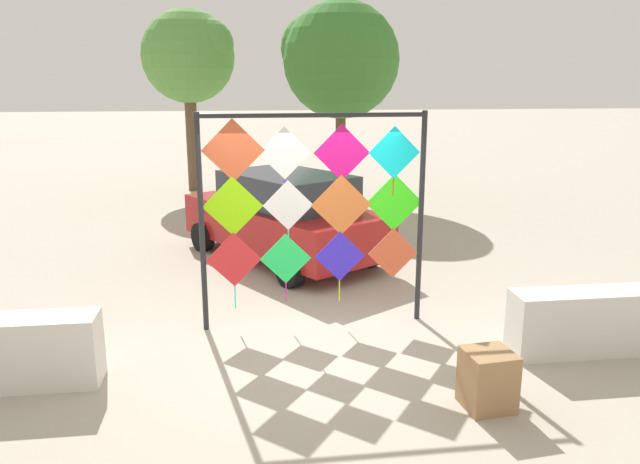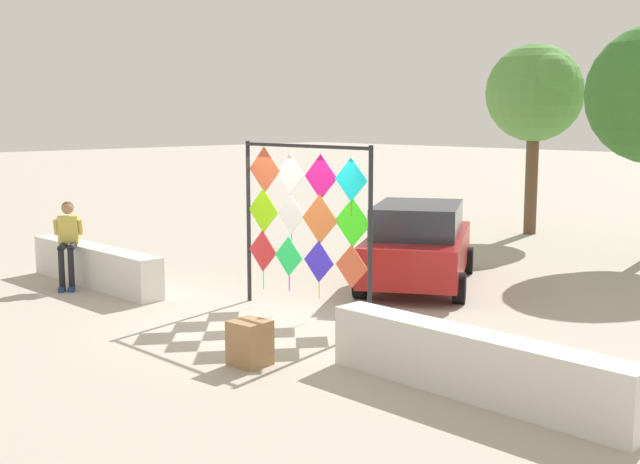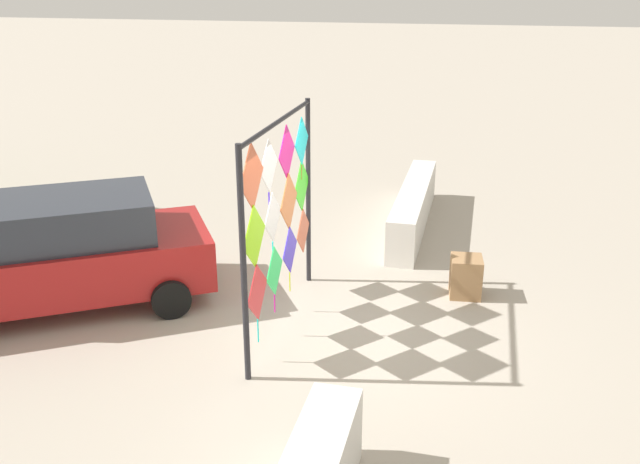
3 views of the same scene
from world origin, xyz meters
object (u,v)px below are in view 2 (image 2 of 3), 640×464
kite_display_rack (304,213)px  parked_car (418,244)px  seated_vendor (68,237)px  cardboard_box_large (250,343)px  tree_palm_like (540,91)px

kite_display_rack → parked_car: 3.22m
seated_vendor → parked_car: bearing=47.3°
cardboard_box_large → tree_palm_like: 13.86m
kite_display_rack → seated_vendor: bearing=-159.6°
parked_car → tree_palm_like: bearing=104.7°
kite_display_rack → parked_car: (-0.16, 3.09, -0.87)m
seated_vendor → tree_palm_like: tree_palm_like is taller
seated_vendor → cardboard_box_large: (6.01, -0.62, -0.66)m
parked_car → cardboard_box_large: parked_car is taller
parked_car → cardboard_box_large: size_ratio=7.40×
kite_display_rack → seated_vendor: size_ratio=1.79×
kite_display_rack → cardboard_box_large: size_ratio=4.92×
seated_vendor → parked_car: 6.53m
cardboard_box_large → tree_palm_like: tree_palm_like is taller
seated_vendor → parked_car: seated_vendor is taller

